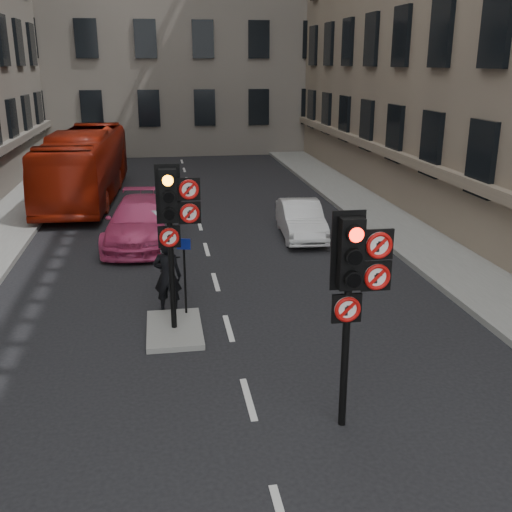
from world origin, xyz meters
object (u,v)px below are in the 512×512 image
object	(u,v)px
signal_near	(355,276)
info_sign	(184,265)
motorcycle	(170,270)
car_white	(301,219)
motorcyclist	(167,276)
car_pink	(140,222)
car_silver	(147,224)
signal_far	(173,213)
bus_red	(85,165)

from	to	relation	value
signal_near	info_sign	xyz separation A→B (m)	(-2.39, 4.74, -1.30)
motorcycle	car_white	bearing A→B (deg)	39.31
motorcycle	motorcyclist	world-z (taller)	motorcyclist
signal_near	car_pink	xyz separation A→B (m)	(-3.55, 11.10, -1.86)
car_silver	car_white	bearing A→B (deg)	6.06
signal_near	motorcycle	xyz separation A→B (m)	(-2.70, 6.69, -2.05)
signal_far	motorcyclist	size ratio (longest dim) A/B	1.98
car_white	info_sign	world-z (taller)	info_sign
motorcycle	motorcyclist	xyz separation A→B (m)	(-0.07, -1.52, 0.38)
motorcyclist	info_sign	distance (m)	0.69
car_white	info_sign	xyz separation A→B (m)	(-4.19, -6.21, 0.68)
signal_far	bus_red	size ratio (longest dim) A/B	0.34
signal_near	signal_far	distance (m)	4.77
signal_near	car_silver	world-z (taller)	signal_near
car_pink	info_sign	xyz separation A→B (m)	(1.16, -6.36, 0.57)
car_silver	info_sign	bearing A→B (deg)	-76.35
signal_far	car_pink	xyz separation A→B (m)	(-0.95, 7.10, -1.98)
car_pink	car_silver	bearing A→B (deg)	-45.37
car_silver	car_white	size ratio (longest dim) A/B	1.08
car_pink	info_sign	world-z (taller)	info_sign
signal_near	bus_red	world-z (taller)	signal_near
car_pink	motorcyclist	bearing A→B (deg)	-76.74
bus_red	car_white	bearing A→B (deg)	-40.17
car_silver	bus_red	distance (m)	7.89
signal_near	car_silver	xyz separation A→B (m)	(-3.34, 10.84, -1.90)
signal_near	car_pink	distance (m)	11.80
signal_far	car_white	xyz separation A→B (m)	(4.40, 6.95, -2.09)
signal_near	car_silver	bearing A→B (deg)	107.11
motorcyclist	car_white	bearing A→B (deg)	-115.79
car_pink	bus_red	bearing A→B (deg)	114.75
info_sign	motorcycle	bearing A→B (deg)	114.55
signal_near	motorcycle	bearing A→B (deg)	112.02
signal_near	motorcyclist	distance (m)	6.10
motorcycle	info_sign	world-z (taller)	info_sign
signal_far	motorcyclist	world-z (taller)	signal_far
bus_red	info_sign	bearing A→B (deg)	-72.17
signal_far	bus_red	xyz separation A→B (m)	(-3.39, 14.23, -1.23)
signal_far	info_sign	distance (m)	1.61
car_white	car_pink	bearing A→B (deg)	-177.51
signal_near	signal_far	size ratio (longest dim) A/B	1.00
bus_red	motorcycle	distance (m)	12.03
motorcyclist	car_silver	bearing A→B (deg)	-71.81
info_sign	motorcyclist	bearing A→B (deg)	147.95
signal_far	bus_red	world-z (taller)	signal_far
bus_red	motorcyclist	bearing A→B (deg)	-73.31
car_white	motorcyclist	distance (m)	7.39
motorcyclist	car_pink	bearing A→B (deg)	-70.05
car_white	signal_near	bearing A→B (deg)	-95.27
bus_red	motorcyclist	xyz separation A→B (m)	(3.21, -13.06, -0.57)
info_sign	car_white	bearing A→B (deg)	71.28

